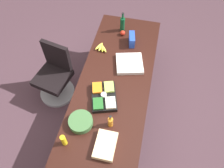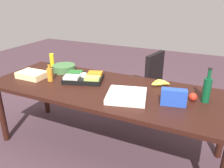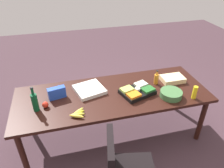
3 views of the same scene
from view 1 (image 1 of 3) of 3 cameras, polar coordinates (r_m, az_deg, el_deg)
name	(u,v)px [view 1 (image 1 of 3)]	position (r m, az deg, el deg)	size (l,w,h in m)	color
ground_plane	(115,107)	(3.61, 0.69, -5.90)	(10.00, 10.00, 0.00)	#442E36
conference_table	(115,82)	(3.02, 0.82, 0.46)	(2.54, 0.94, 0.76)	black
office_chair	(55,78)	(3.59, -14.24, 1.53)	(0.57, 0.57, 0.93)	gray
chip_bag_blue	(132,39)	(3.37, 5.06, 11.24)	(0.22, 0.08, 0.15)	#2247B4
dressing_bottle	(110,122)	(2.56, -0.39, -9.60)	(0.06, 0.06, 0.21)	orange
wine_bottle	(122,24)	(3.54, 2.68, 15.05)	(0.08, 0.08, 0.32)	#0C4625
veggie_tray	(104,96)	(2.78, -2.10, -3.16)	(0.49, 0.41, 0.09)	black
salad_bowl	(81,122)	(2.63, -7.97, -9.50)	(0.28, 0.28, 0.08)	#3E6939
sheet_cake	(105,145)	(2.51, -1.68, -15.33)	(0.32, 0.22, 0.07)	beige
mustard_bottle	(64,140)	(2.52, -12.21, -13.84)	(0.06, 0.06, 0.17)	yellow
pizza_box	(129,64)	(3.11, 4.47, 5.20)	(0.36, 0.36, 0.05)	silver
banana_bunch	(101,47)	(3.32, -2.75, 9.32)	(0.19, 0.20, 0.04)	yellow
apple_red	(123,33)	(3.52, 2.72, 12.86)	(0.08, 0.08, 0.08)	red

